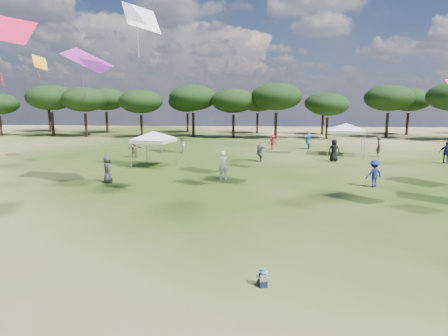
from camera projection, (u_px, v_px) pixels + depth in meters
The scene contains 6 objects.
ground at pixel (243, 329), 8.25m from camera, with size 140.00×140.00×0.00m, color #314615.
tree_line at pixel (269, 99), 53.66m from camera, with size 108.78×17.63×7.77m.
tent_left at pixel (153, 133), 28.59m from camera, with size 5.49×5.49×3.05m.
tent_right at pixel (346, 125), 34.85m from camera, with size 6.57×6.57×3.28m.
toddler at pixel (263, 278), 10.15m from camera, with size 0.37×0.40×0.51m.
festival_crowd at pixel (287, 150), 32.02m from camera, with size 27.56×19.67×1.87m.
Camera 1 is at (0.16, -7.51, 4.94)m, focal length 30.00 mm.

